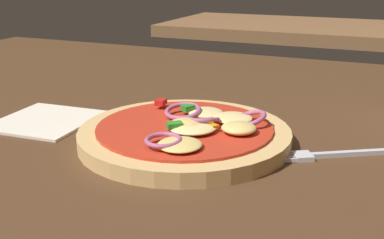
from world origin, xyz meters
name	(u,v)px	position (x,y,z in m)	size (l,w,h in m)	color
dining_table	(196,153)	(0.00, 0.00, 0.02)	(1.47, 1.02, 0.04)	#4C301C
pizza	(187,133)	(0.00, -0.02, 0.05)	(0.23, 0.23, 0.03)	tan
fork	(326,155)	(0.14, 0.00, 0.04)	(0.14, 0.10, 0.01)	silver
napkin	(46,120)	(-0.19, -0.02, 0.04)	(0.12, 0.12, 0.00)	silver
background_table	(297,29)	(-0.11, 1.10, 0.02)	(0.83, 0.45, 0.04)	brown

